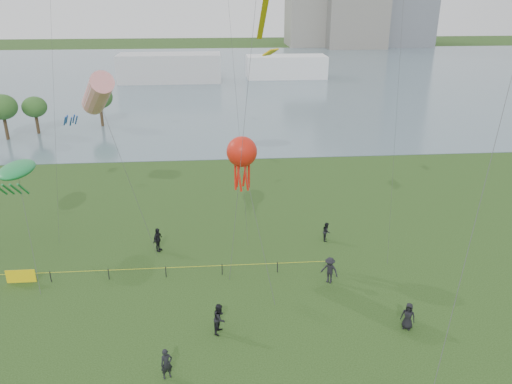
{
  "coord_description": "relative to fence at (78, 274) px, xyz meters",
  "views": [
    {
      "loc": [
        -2.18,
        -17.08,
        19.12
      ],
      "look_at": [
        0.0,
        10.0,
        8.0
      ],
      "focal_mm": 35.0,
      "sensor_mm": 36.0,
      "label": 1
    }
  ],
  "objects": [
    {
      "name": "spectator_d",
      "position": [
        21.18,
        -7.01,
        0.31
      ],
      "size": [
        1.01,
        0.92,
        1.73
      ],
      "primitive_type": "imported",
      "rotation": [
        0.0,
        0.0,
        -0.56
      ],
      "color": "black",
      "rests_on": "ground_plane"
    },
    {
      "name": "fence",
      "position": [
        0.0,
        0.0,
        0.0
      ],
      "size": [
        24.07,
        0.07,
        1.05
      ],
      "color": "black",
      "rests_on": "ground_plane"
    },
    {
      "name": "spectator_a",
      "position": [
        9.88,
        -6.47,
        0.42
      ],
      "size": [
        1.02,
        1.14,
        1.94
      ],
      "primitive_type": "imported",
      "rotation": [
        0.0,
        0.0,
        1.22
      ],
      "color": "black",
      "rests_on": "ground_plane"
    },
    {
      "name": "spectator_f",
      "position": [
        7.05,
        -10.03,
        0.33
      ],
      "size": [
        0.76,
        0.64,
        1.77
      ],
      "primitive_type": "imported",
      "rotation": [
        0.0,
        0.0,
        0.4
      ],
      "color": "black",
      "rests_on": "ground_plane"
    },
    {
      "name": "spectator_g",
      "position": [
        18.69,
        4.64,
        0.23
      ],
      "size": [
        0.73,
        0.86,
        1.57
      ],
      "primitive_type": "imported",
      "rotation": [
        0.0,
        0.0,
        1.38
      ],
      "color": "black",
      "rests_on": "ground_plane"
    },
    {
      "name": "lake",
      "position": [
        12.24,
        85.99,
        -0.53
      ],
      "size": [
        400.0,
        120.0,
        0.08
      ],
      "primitive_type": "cube",
      "color": "slate",
      "rests_on": "ground_plane"
    },
    {
      "name": "kite_creature",
      "position": [
        -5.44,
        6.48,
        5.58
      ],
      "size": [
        4.55,
        10.3,
        6.61
      ],
      "rotation": [
        0.0,
        0.0,
        0.29
      ],
      "color": "#3F3F42"
    },
    {
      "name": "pavilion_right",
      "position": [
        26.24,
        83.99,
        1.95
      ],
      "size": [
        18.0,
        7.0,
        5.0
      ],
      "primitive_type": "cube",
      "color": "white",
      "rests_on": "ground_plane"
    },
    {
      "name": "kite_windsock",
      "position": [
        1.63,
        5.25,
        11.59
      ],
      "size": [
        5.96,
        5.0,
        14.01
      ],
      "rotation": [
        0.0,
        0.0,
        -0.09
      ],
      "color": "#3F3F42"
    },
    {
      "name": "pavilion_left",
      "position": [
        0.24,
        80.99,
        2.45
      ],
      "size": [
        22.0,
        8.0,
        6.0
      ],
      "primitive_type": "cube",
      "color": "silver",
      "rests_on": "ground_plane"
    },
    {
      "name": "building_low",
      "position": [
        44.24,
        153.99,
        13.45
      ],
      "size": [
        16.0,
        18.0,
        28.0
      ],
      "primitive_type": "cube",
      "color": "gray",
      "rests_on": "ground_plane"
    },
    {
      "name": "spectator_c",
      "position": [
        5.19,
        3.91,
        0.42
      ],
      "size": [
        0.92,
        1.24,
        1.95
      ],
      "primitive_type": "imported",
      "rotation": [
        0.0,
        0.0,
        1.13
      ],
      "color": "black",
      "rests_on": "ground_plane"
    },
    {
      "name": "kite_octopus",
      "position": [
        11.81,
        3.41,
        7.52
      ],
      "size": [
        2.81,
        8.52,
        9.27
      ],
      "rotation": [
        0.0,
        0.0,
        -0.4
      ],
      "color": "#3F3F42"
    },
    {
      "name": "spectator_b",
      "position": [
        17.57,
        -1.62,
        0.42
      ],
      "size": [
        1.44,
        1.34,
        1.95
      ],
      "primitive_type": "imported",
      "rotation": [
        0.0,
        0.0,
        -0.65
      ],
      "color": "black",
      "rests_on": "ground_plane"
    }
  ]
}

